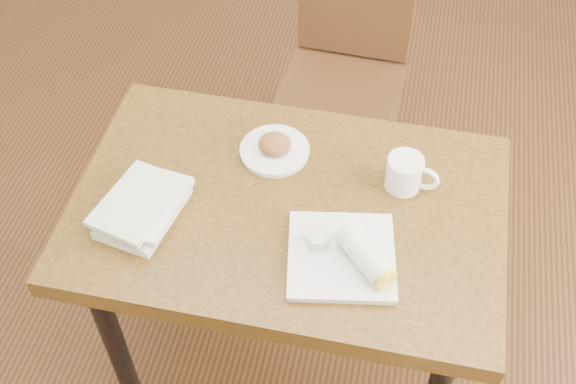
% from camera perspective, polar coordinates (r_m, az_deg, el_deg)
% --- Properties ---
extents(ground, '(4.00, 5.00, 0.01)m').
position_cam_1_polar(ground, '(2.48, 0.00, -12.14)').
color(ground, '#472814').
rests_on(ground, ground).
extents(table, '(1.11, 0.72, 0.75)m').
position_cam_1_polar(table, '(1.92, 0.00, -2.78)').
color(table, brown).
rests_on(table, ground).
extents(chair_far, '(0.44, 0.44, 0.95)m').
position_cam_1_polar(chair_far, '(2.59, 4.69, 10.36)').
color(chair_far, '#462914').
rests_on(chair_far, ground).
extents(plate_scone, '(0.19, 0.19, 0.06)m').
position_cam_1_polar(plate_scone, '(1.96, -1.06, 3.47)').
color(plate_scone, white).
rests_on(plate_scone, table).
extents(coffee_mug, '(0.14, 0.09, 0.10)m').
position_cam_1_polar(coffee_mug, '(1.88, 9.30, 1.52)').
color(coffee_mug, white).
rests_on(coffee_mug, table).
extents(plate_burrito, '(0.30, 0.30, 0.09)m').
position_cam_1_polar(plate_burrito, '(1.73, 4.81, -5.03)').
color(plate_burrito, white).
rests_on(plate_burrito, table).
extents(book_stack, '(0.22, 0.27, 0.06)m').
position_cam_1_polar(book_stack, '(1.84, -11.37, -1.16)').
color(book_stack, white).
rests_on(book_stack, table).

